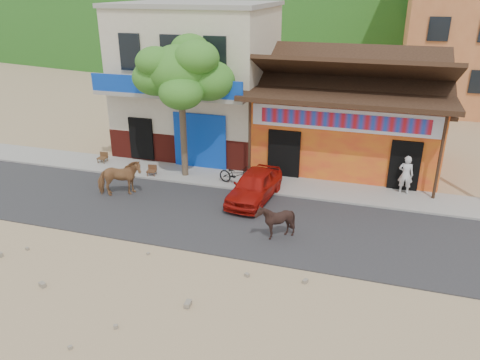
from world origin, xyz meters
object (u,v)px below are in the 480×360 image
at_px(tree, 182,109).
at_px(cow_dark, 275,221).
at_px(cafe_chair_right, 151,167).
at_px(scooter, 236,175).
at_px(pedestrian, 406,175).
at_px(cow_tan, 120,178).
at_px(red_car, 255,186).
at_px(cafe_chair_left, 102,154).

relative_size(tree, cow_dark, 4.78).
bearing_deg(cafe_chair_right, scooter, -8.81).
distance_m(tree, pedestrian, 9.56).
distance_m(cow_tan, cow_dark, 6.93).
distance_m(tree, cafe_chair_right, 2.99).
height_order(cow_tan, red_car, cow_tan).
bearing_deg(pedestrian, red_car, 28.16).
height_order(tree, scooter, tree).
height_order(cow_tan, pedestrian, pedestrian).
bearing_deg(cow_dark, cafe_chair_left, -109.15).
relative_size(scooter, pedestrian, 1.02).
bearing_deg(red_car, cafe_chair_left, 173.12).
height_order(cow_dark, cafe_chair_right, cow_dark).
distance_m(scooter, cafe_chair_right, 3.89).
xyz_separation_m(red_car, pedestrian, (5.67, 2.26, 0.27)).
bearing_deg(cafe_chair_right, cow_tan, -108.28).
distance_m(cafe_chair_left, cafe_chair_right, 3.11).
height_order(scooter, cafe_chair_left, cafe_chair_left).
bearing_deg(cafe_chair_left, red_car, -14.53).
distance_m(cow_tan, pedestrian, 11.49).
relative_size(red_car, cafe_chair_left, 4.13).
relative_size(cafe_chair_left, cafe_chair_right, 1.04).
bearing_deg(cow_dark, scooter, -139.64).
relative_size(tree, red_car, 1.69).
bearing_deg(cow_tan, cafe_chair_left, 13.90).
distance_m(red_car, pedestrian, 6.11).
relative_size(pedestrian, cafe_chair_right, 1.94).
bearing_deg(pedestrian, tree, 11.35).
xyz_separation_m(pedestrian, cafe_chair_left, (-13.67, -0.49, -0.37)).
xyz_separation_m(cow_dark, cafe_chair_right, (-6.46, 3.68, -0.14)).
bearing_deg(scooter, tree, 94.79).
height_order(tree, cow_dark, tree).
relative_size(cow_tan, cafe_chair_right, 2.14).
bearing_deg(cafe_chair_right, tree, 9.22).
bearing_deg(tree, scooter, -8.89).
bearing_deg(tree, red_car, -22.12).
bearing_deg(cow_dark, cow_tan, -96.60).
bearing_deg(pedestrian, cafe_chair_left, 8.51).
distance_m(tree, cow_tan, 3.91).
bearing_deg(tree, cow_dark, -39.52).
height_order(tree, cafe_chair_right, tree).
height_order(cow_tan, scooter, cow_tan).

